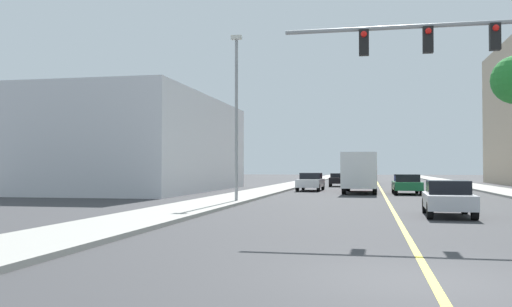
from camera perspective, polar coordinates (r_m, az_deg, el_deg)
name	(u,v)px	position (r m, az deg, el deg)	size (l,w,h in m)	color
ground	(380,188)	(51.45, 12.75, -3.52)	(192.00, 192.00, 0.00)	#38383A
sidewalk_left	(284,187)	(52.03, 2.94, -3.44)	(3.06, 168.00, 0.15)	#9E9B93
sidewalk_right	(484,188)	(52.37, 22.49, -3.32)	(3.06, 168.00, 0.15)	#9E9B93
lane_marking_center	(380,188)	(51.45, 12.75, -3.51)	(0.16, 144.00, 0.01)	yellow
building_left_near	(146,145)	(45.52, -11.31, 0.88)	(11.25, 21.90, 7.43)	silver
street_lamp	(236,110)	(28.98, -2.04, 4.57)	(0.56, 0.28, 8.68)	gray
car_blue	(368,177)	(64.35, 11.47, -2.43)	(1.85, 4.57, 1.46)	#1E389E
car_black	(339,179)	(55.19, 8.59, -2.67)	(1.98, 3.90, 1.31)	black
car_white	(311,182)	(44.71, 5.68, -2.90)	(1.95, 4.50, 1.44)	white
car_silver	(448,198)	(22.40, 19.26, -4.38)	(1.88, 3.99, 1.38)	#BCBCC1
car_green	(407,184)	(40.14, 15.34, -3.06)	(1.92, 4.32, 1.40)	#196638
delivery_truck	(360,172)	(41.18, 10.74, -1.85)	(2.54, 8.00, 2.93)	red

